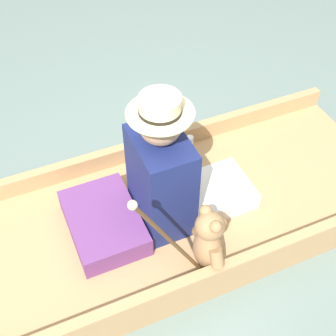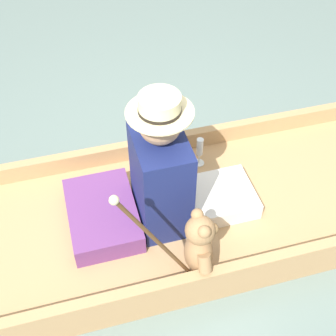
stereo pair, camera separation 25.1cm
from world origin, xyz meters
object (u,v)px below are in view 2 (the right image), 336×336
Objects in this scene: teddy_bear at (200,245)px; wine_glass at (200,149)px; seated_person at (171,175)px; walking_cane at (151,235)px.

teddy_bear is 1.99× the size of wine_glass.
seated_person is 0.42m from teddy_bear.
walking_cane is at bearing -78.95° from teddy_bear.
seated_person reaches higher than teddy_bear.
walking_cane is (0.44, -0.22, 0.11)m from seated_person.
wine_glass is at bearing 161.58° from teddy_bear.
walking_cane reaches higher than teddy_bear.
teddy_bear is at bearing -18.42° from wine_glass.
walking_cane is at bearing -30.12° from seated_person.
teddy_bear is at bearing 101.05° from walking_cane.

